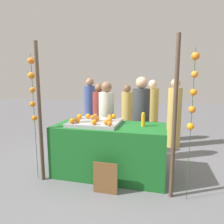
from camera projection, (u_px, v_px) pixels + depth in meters
name	position (u px, v px, depth m)	size (l,w,h in m)	color
ground_plane	(110.00, 173.00, 3.49)	(24.00, 24.00, 0.00)	slate
stall_counter	(110.00, 150.00, 3.42)	(1.85, 0.87, 0.86)	#196023
orange_tray	(95.00, 123.00, 3.40)	(0.83, 0.73, 0.06)	#9EA0A5
orange_0	(92.00, 117.00, 3.53)	(0.08, 0.08, 0.08)	orange
orange_1	(97.00, 119.00, 3.38)	(0.07, 0.07, 0.07)	orange
orange_2	(80.00, 116.00, 3.58)	(0.09, 0.09, 0.09)	orange
orange_3	(114.00, 116.00, 3.60)	(0.08, 0.08, 0.08)	orange
orange_4	(110.00, 124.00, 3.01)	(0.08, 0.08, 0.08)	orange
orange_5	(77.00, 120.00, 3.28)	(0.09, 0.09, 0.09)	orange
orange_6	(94.00, 122.00, 3.10)	(0.08, 0.08, 0.08)	orange
orange_7	(88.00, 116.00, 3.62)	(0.09, 0.09, 0.09)	orange
orange_8	(106.00, 122.00, 3.10)	(0.08, 0.08, 0.08)	orange
orange_9	(95.00, 116.00, 3.67)	(0.08, 0.08, 0.08)	orange
orange_10	(110.00, 119.00, 3.37)	(0.08, 0.08, 0.08)	orange
orange_11	(72.00, 121.00, 3.18)	(0.09, 0.09, 0.09)	orange
orange_12	(110.00, 117.00, 3.58)	(0.08, 0.08, 0.08)	orange
juice_bottle	(143.00, 120.00, 3.24)	(0.06, 0.06, 0.23)	orange
chalkboard_sign	(105.00, 178.00, 2.83)	(0.35, 0.03, 0.48)	brown
vendor_left	(107.00, 123.00, 4.15)	(0.32, 0.32, 1.58)	beige
vendor_right	(141.00, 123.00, 3.95)	(0.34, 0.34, 1.68)	#333338
crowd_person_0	(99.00, 116.00, 4.97)	(0.31, 0.31, 1.53)	maroon
crowd_person_1	(174.00, 115.00, 4.81)	(0.33, 0.33, 1.65)	tan
crowd_person_2	(127.00, 114.00, 5.53)	(0.30, 0.30, 1.49)	tan
crowd_person_3	(90.00, 109.00, 5.80)	(0.34, 0.34, 1.67)	#384C8C
crowd_person_4	(152.00, 113.00, 5.19)	(0.32, 0.32, 1.62)	tan
canopy_post_left	(40.00, 114.00, 3.10)	(0.06, 0.06, 2.19)	#473828
canopy_post_right	(175.00, 120.00, 2.62)	(0.06, 0.06, 2.19)	#473828
garland_strand_left	(32.00, 86.00, 3.06)	(0.11, 0.11, 2.00)	#2D4C23
garland_strand_right	(193.00, 92.00, 2.49)	(0.10, 0.11, 2.00)	#2D4C23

